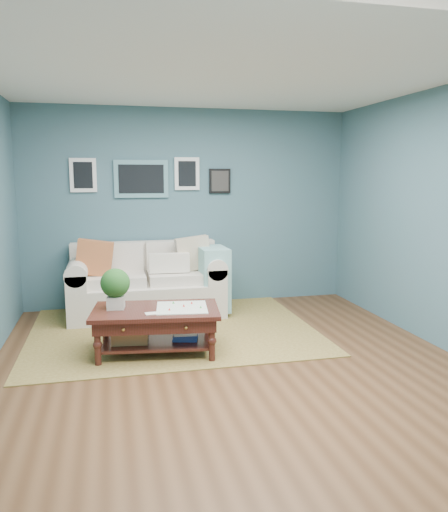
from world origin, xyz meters
name	(u,v)px	position (x,y,z in m)	size (l,w,h in m)	color
room_shell	(231,223)	(-0.01, 0.06, 1.36)	(5.00, 5.02, 2.70)	brown
area_rug	(173,329)	(-0.41, 1.28, 0.01)	(3.24, 2.59, 0.01)	brown
loveseat	(153,283)	(-0.57, 2.03, 0.42)	(2.00, 0.91, 1.03)	beige
coffee_table	(149,316)	(-0.74, 0.55, 0.39)	(1.34, 0.88, 0.88)	#35180E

